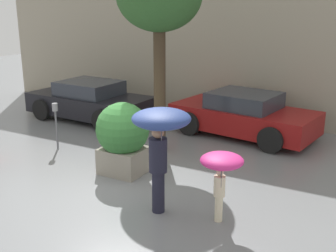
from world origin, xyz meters
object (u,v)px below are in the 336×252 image
(planter_box, at_px, (123,136))
(parked_car_far, at_px, (90,101))
(person_adult, at_px, (160,132))
(parked_car_near, at_px, (244,115))
(person_child, at_px, (221,166))
(parking_meter, at_px, (56,116))

(planter_box, relative_size, parked_car_far, 0.39)
(person_adult, xyz_separation_m, parked_car_near, (-0.30, 5.23, -0.96))
(person_child, bearing_deg, parking_meter, -143.49)
(parking_meter, bearing_deg, parked_car_near, 42.24)
(person_adult, height_order, parked_car_far, person_adult)
(parking_meter, bearing_deg, parked_car_far, 112.41)
(planter_box, bearing_deg, parked_car_far, 137.88)
(planter_box, relative_size, person_child, 1.26)
(person_adult, relative_size, parking_meter, 1.61)
(person_adult, bearing_deg, planter_box, 178.25)
(person_child, xyz_separation_m, parked_car_near, (-1.35, 5.02, -0.46))
(person_child, height_order, parked_car_near, person_child)
(person_child, bearing_deg, planter_box, -148.02)
(planter_box, height_order, parked_car_far, planter_box)
(person_adult, distance_m, person_child, 1.18)
(planter_box, distance_m, parked_car_far, 4.80)
(person_child, bearing_deg, parked_car_far, -161.03)
(person_child, relative_size, parked_car_near, 0.30)
(parked_car_far, bearing_deg, person_adult, -127.97)
(parked_car_far, bearing_deg, parked_car_near, -78.98)
(parked_car_near, bearing_deg, planter_box, 168.60)
(planter_box, distance_m, person_child, 2.95)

